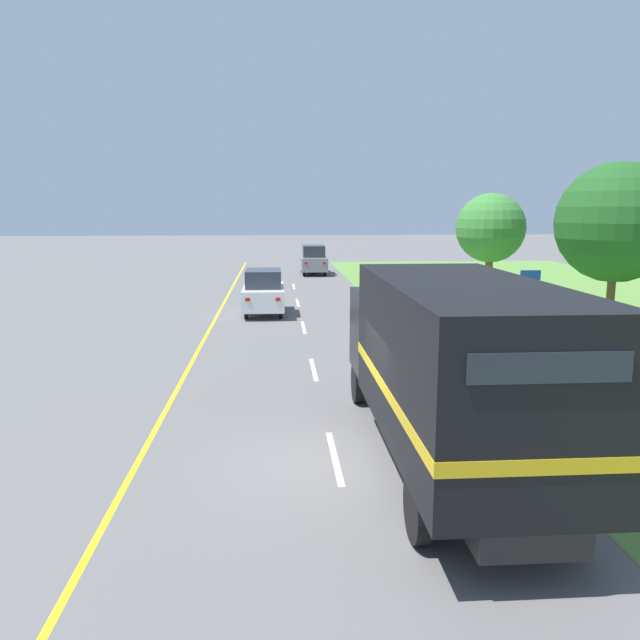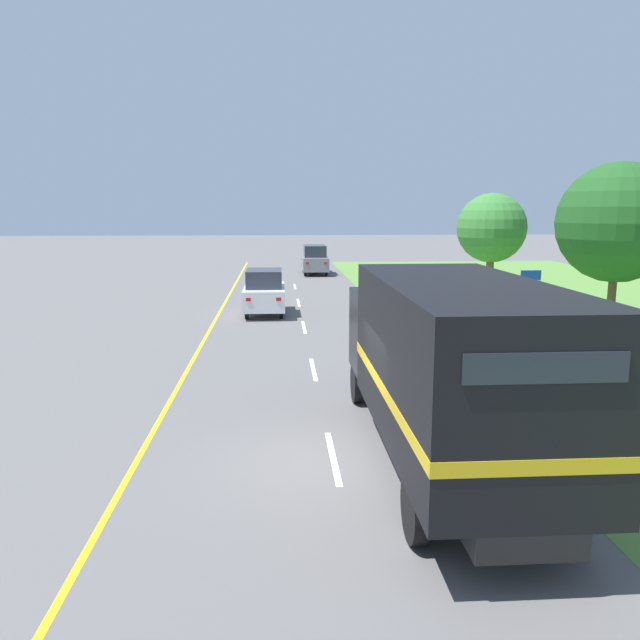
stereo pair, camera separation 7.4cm
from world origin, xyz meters
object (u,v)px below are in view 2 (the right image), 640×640
Objects in this scene: highway_sign at (509,302)px; lead_car_white at (264,292)px; roadside_tree_mid at (492,228)px; horse_trailer_truck at (447,362)px; roadside_tree_near at (618,223)px; lead_car_grey_ahead at (315,260)px.

lead_car_white is at bearing 135.43° from highway_sign.
roadside_tree_mid reaches higher than lead_car_white.
horse_trailer_truck is 1.34× the size of roadside_tree_near.
roadside_tree_near reaches higher than horse_trailer_truck.
horse_trailer_truck reaches higher than lead_car_grey_ahead.
lead_car_grey_ahead is at bearing 100.99° from highway_sign.
lead_car_grey_ahead is 0.71× the size of roadside_tree_near.
highway_sign is at bearing -79.01° from lead_car_grey_ahead.
horse_trailer_truck is 1.89× the size of lead_car_grey_ahead.
lead_car_white is 0.86× the size of lead_car_grey_ahead.
lead_car_white is 0.73× the size of roadside_tree_mid.
lead_car_grey_ahead is at bearing 117.85° from roadside_tree_near.
lead_car_grey_ahead is at bearing 116.56° from roadside_tree_mid.
horse_trailer_truck reaches higher than highway_sign.
roadside_tree_mid reaches higher than horse_trailer_truck.
roadside_tree_near is 1.20× the size of roadside_tree_mid.
lead_car_grey_ahead is at bearing 79.29° from lead_car_white.
roadside_tree_near is at bearing 52.21° from horse_trailer_truck.
roadside_tree_near reaches higher than lead_car_white.
highway_sign is at bearing -44.57° from lead_car_white.
lead_car_grey_ahead is 23.56m from roadside_tree_near.
roadside_tree_mid is at bearing 9.94° from lead_car_white.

